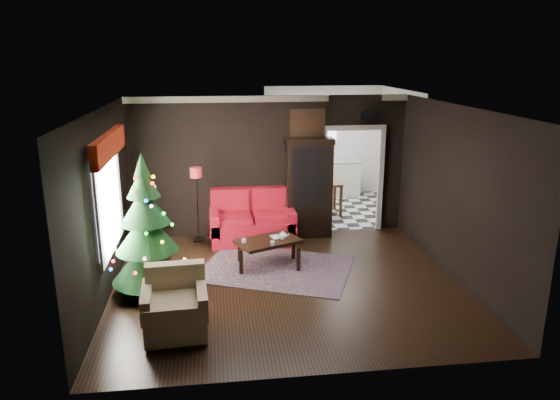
{
  "coord_description": "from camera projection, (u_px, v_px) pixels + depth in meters",
  "views": [
    {
      "loc": [
        -1.1,
        -7.61,
        3.56
      ],
      "look_at": [
        0.0,
        0.9,
        1.15
      ],
      "focal_mm": 33.3,
      "sensor_mm": 36.0,
      "label": 1
    }
  ],
  "objects": [
    {
      "name": "floor_lamp",
      "position": [
        197.0,
        205.0,
        9.78
      ],
      "size": [
        0.26,
        0.26,
        1.44
      ],
      "primitive_type": null,
      "rotation": [
        0.0,
        0.0,
        0.08
      ],
      "color": "black",
      "rests_on": "ground"
    },
    {
      "name": "cup_b",
      "position": [
        272.0,
        243.0,
        8.67
      ],
      "size": [
        0.08,
        0.08,
        0.07
      ],
      "primitive_type": "cylinder",
      "rotation": [
        0.0,
        0.0,
        0.07
      ],
      "color": "white",
      "rests_on": "coffee_table"
    },
    {
      "name": "christmas_tree",
      "position": [
        146.0,
        228.0,
        7.78
      ],
      "size": [
        1.47,
        1.47,
        2.14
      ],
      "primitive_type": null,
      "rotation": [
        0.0,
        0.0,
        0.4
      ],
      "color": "black",
      "rests_on": "ground"
    },
    {
      "name": "book",
      "position": [
        272.0,
        232.0,
        8.97
      ],
      "size": [
        0.15,
        0.06,
        0.21
      ],
      "primitive_type": "imported",
      "rotation": [
        0.0,
        0.0,
        0.29
      ],
      "color": "tan",
      "rests_on": "coffee_table"
    },
    {
      "name": "wall_clock",
      "position": [
        367.0,
        116.0,
        10.3
      ],
      "size": [
        0.32,
        0.32,
        0.06
      ],
      "primitive_type": "cylinder",
      "color": "white",
      "rests_on": "wall_back"
    },
    {
      "name": "rug",
      "position": [
        276.0,
        268.0,
        8.93
      ],
      "size": [
        2.99,
        2.62,
        0.01
      ],
      "primitive_type": "cube",
      "rotation": [
        0.0,
        0.0,
        -0.39
      ],
      "color": "#372734",
      "rests_on": "ground"
    },
    {
      "name": "painting",
      "position": [
        308.0,
        124.0,
        10.19
      ],
      "size": [
        0.62,
        0.05,
        0.52
      ],
      "primitive_type": "cube",
      "color": "tan",
      "rests_on": "wall_back"
    },
    {
      "name": "coffee_table",
      "position": [
        268.0,
        253.0,
        8.98
      ],
      "size": [
        1.22,
        1.0,
        0.47
      ],
      "primitive_type": null,
      "rotation": [
        0.0,
        0.0,
        0.41
      ],
      "color": "#372816",
      "rests_on": "rug"
    },
    {
      "name": "armchair",
      "position": [
        175.0,
        303.0,
        6.72
      ],
      "size": [
        0.88,
        0.88,
        0.85
      ],
      "primitive_type": null,
      "rotation": [
        0.0,
        0.0,
        0.06
      ],
      "color": "tan",
      "rests_on": "ground"
    },
    {
      "name": "kitchen_table",
      "position": [
        325.0,
        198.0,
        11.96
      ],
      "size": [
        0.7,
        0.7,
        0.75
      ],
      "primitive_type": null,
      "color": "brown",
      "rests_on": "ground"
    },
    {
      "name": "wall_left",
      "position": [
        103.0,
        207.0,
        7.64
      ],
      "size": [
        0.0,
        5.5,
        5.5
      ],
      "primitive_type": "plane",
      "rotation": [
        1.57,
        0.0,
        1.57
      ],
      "color": "black",
      "rests_on": "ground"
    },
    {
      "name": "valance",
      "position": [
        109.0,
        146.0,
        7.61
      ],
      "size": [
        0.12,
        2.1,
        0.35
      ],
      "primitive_type": "cube",
      "color": "maroon",
      "rests_on": "wall_left"
    },
    {
      "name": "floor",
      "position": [
        287.0,
        284.0,
        8.36
      ],
      "size": [
        5.5,
        5.5,
        0.0
      ],
      "primitive_type": "plane",
      "color": "black",
      "rests_on": "ground"
    },
    {
      "name": "kitchen_floor",
      "position": [
        334.0,
        209.0,
        12.39
      ],
      "size": [
        3.0,
        3.0,
        0.0
      ],
      "primitive_type": "plane",
      "color": "silver",
      "rests_on": "ground"
    },
    {
      "name": "doorway",
      "position": [
        352.0,
        181.0,
        10.67
      ],
      "size": [
        1.1,
        0.1,
        2.1
      ],
      "primitive_type": null,
      "color": "white",
      "rests_on": "ground"
    },
    {
      "name": "wall_right",
      "position": [
        457.0,
        194.0,
        8.32
      ],
      "size": [
        0.0,
        5.5,
        5.5
      ],
      "primitive_type": "plane",
      "rotation": [
        1.57,
        0.0,
        -1.57
      ],
      "color": "black",
      "rests_on": "ground"
    },
    {
      "name": "kitchen_counter",
      "position": [
        324.0,
        179.0,
        13.41
      ],
      "size": [
        1.8,
        0.6,
        0.9
      ],
      "primitive_type": "cube",
      "color": "silver",
      "rests_on": "ground"
    },
    {
      "name": "curio_cabinet",
      "position": [
        308.0,
        190.0,
        10.36
      ],
      "size": [
        0.9,
        0.45,
        1.9
      ],
      "primitive_type": null,
      "color": "black",
      "rests_on": "ground"
    },
    {
      "name": "loveseat",
      "position": [
        252.0,
        217.0,
        10.13
      ],
      "size": [
        1.7,
        0.9,
        1.0
      ],
      "primitive_type": null,
      "color": "maroon",
      "rests_on": "ground"
    },
    {
      "name": "wall_back",
      "position": [
        270.0,
        167.0,
        10.37
      ],
      "size": [
        5.5,
        0.0,
        5.5
      ],
      "primitive_type": "plane",
      "rotation": [
        1.57,
        0.0,
        0.0
      ],
      "color": "black",
      "rests_on": "ground"
    },
    {
      "name": "cup_a",
      "position": [
        244.0,
        241.0,
        8.79
      ],
      "size": [
        0.08,
        0.08,
        0.06
      ],
      "primitive_type": "cylinder",
      "rotation": [
        0.0,
        0.0,
        -0.15
      ],
      "color": "white",
      "rests_on": "coffee_table"
    },
    {
      "name": "kitchen_window",
      "position": [
        323.0,
        130.0,
        13.31
      ],
      "size": [
        0.7,
        0.06,
        0.7
      ],
      "primitive_type": "cube",
      "color": "white",
      "rests_on": "ground"
    },
    {
      "name": "left_window",
      "position": [
        108.0,
        200.0,
        7.82
      ],
      "size": [
        0.05,
        1.6,
        1.4
      ],
      "primitive_type": "cube",
      "color": "white",
      "rests_on": "wall_left"
    },
    {
      "name": "wall_front",
      "position": [
        320.0,
        262.0,
        5.59
      ],
      "size": [
        5.5,
        0.0,
        5.5
      ],
      "primitive_type": "plane",
      "rotation": [
        -1.57,
        0.0,
        0.0
      ],
      "color": "black",
      "rests_on": "ground"
    },
    {
      "name": "ceiling",
      "position": [
        288.0,
        108.0,
        7.6
      ],
      "size": [
        5.5,
        5.5,
        0.0
      ],
      "primitive_type": "plane",
      "rotation": [
        3.14,
        0.0,
        0.0
      ],
      "color": "white",
      "rests_on": "ground"
    },
    {
      "name": "teapot",
      "position": [
        283.0,
        236.0,
        8.89
      ],
      "size": [
        0.16,
        0.16,
        0.15
      ],
      "primitive_type": null,
      "rotation": [
        0.0,
        0.0,
        0.02
      ],
      "color": "white",
      "rests_on": "coffee_table"
    }
  ]
}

